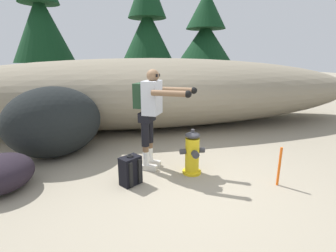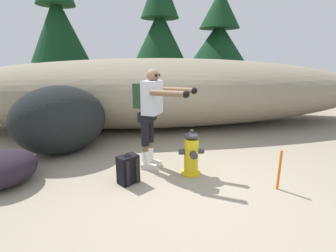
% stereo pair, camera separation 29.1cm
% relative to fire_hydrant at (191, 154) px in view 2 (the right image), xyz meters
% --- Properties ---
extents(ground_plane, '(56.00, 56.00, 0.04)m').
position_rel_fire_hydrant_xyz_m(ground_plane, '(-0.21, -0.36, -0.37)').
color(ground_plane, gray).
extents(dirt_embankment, '(12.63, 3.20, 1.86)m').
position_rel_fire_hydrant_xyz_m(dirt_embankment, '(-0.21, 3.21, 0.58)').
color(dirt_embankment, gray).
rests_on(dirt_embankment, ground_plane).
extents(fire_hydrant, '(0.41, 0.36, 0.76)m').
position_rel_fire_hydrant_xyz_m(fire_hydrant, '(0.00, 0.00, 0.00)').
color(fire_hydrant, gold).
rests_on(fire_hydrant, ground_plane).
extents(utility_worker, '(1.04, 0.81, 1.68)m').
position_rel_fire_hydrant_xyz_m(utility_worker, '(-0.61, 0.34, 0.73)').
color(utility_worker, beige).
rests_on(utility_worker, ground_plane).
extents(spare_backpack, '(0.36, 0.36, 0.47)m').
position_rel_fire_hydrant_xyz_m(spare_backpack, '(-1.02, -0.17, -0.13)').
color(spare_backpack, black).
rests_on(spare_backpack, ground_plane).
extents(boulder_large, '(2.26, 2.11, 1.35)m').
position_rel_fire_hydrant_xyz_m(boulder_large, '(-2.36, 1.32, 0.33)').
color(boulder_large, black).
rests_on(boulder_large, ground_plane).
extents(boulder_mid, '(0.97, 1.06, 0.52)m').
position_rel_fire_hydrant_xyz_m(boulder_mid, '(-2.83, 0.03, -0.09)').
color(boulder_mid, black).
rests_on(boulder_mid, ground_plane).
extents(pine_tree_far_left, '(2.61, 2.61, 6.61)m').
position_rel_fire_hydrant_xyz_m(pine_tree_far_left, '(-4.22, 8.92, 3.36)').
color(pine_tree_far_left, '#47331E').
rests_on(pine_tree_far_left, ground_plane).
extents(pine_tree_left, '(2.53, 2.53, 5.57)m').
position_rel_fire_hydrant_xyz_m(pine_tree_left, '(0.30, 7.75, 2.81)').
color(pine_tree_left, '#47331E').
rests_on(pine_tree_left, ground_plane).
extents(pine_tree_center, '(2.91, 2.91, 4.97)m').
position_rel_fire_hydrant_xyz_m(pine_tree_center, '(3.17, 8.39, 2.56)').
color(pine_tree_center, '#47331E').
rests_on(pine_tree_center, ground_plane).
extents(survey_stake, '(0.04, 0.04, 0.60)m').
position_rel_fire_hydrant_xyz_m(survey_stake, '(1.14, -0.65, -0.05)').
color(survey_stake, '#E55914').
rests_on(survey_stake, ground_plane).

